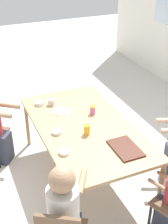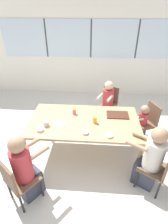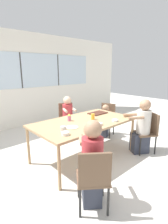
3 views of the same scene
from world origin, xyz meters
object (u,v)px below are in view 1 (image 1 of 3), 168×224
(sippy_cup, at_px, (93,109))
(bowl_fruit, at_px, (56,132))
(juice_glass, at_px, (87,130))
(bowl_white_shallow, at_px, (40,103))
(bowl_cereal, at_px, (64,152))
(person_man_teal_shirt, at_px, (64,219))
(coffee_mug, at_px, (51,102))

(sippy_cup, relative_size, bowl_fruit, 1.30)
(juice_glass, xyz_separation_m, bowl_white_shallow, (-0.90, -0.30, -0.04))
(sippy_cup, height_order, bowl_white_shallow, sippy_cup)
(bowl_cereal, bearing_deg, person_man_teal_shirt, -20.65)
(person_man_teal_shirt, xyz_separation_m, bowl_white_shallow, (-1.76, 0.30, 0.25))
(juice_glass, distance_m, bowl_cereal, 0.44)
(bowl_white_shallow, xyz_separation_m, bowl_fruit, (0.75, -0.02, -0.01))
(coffee_mug, bearing_deg, bowl_fruit, -13.35)
(sippy_cup, xyz_separation_m, bowl_fruit, (0.25, -0.57, -0.05))
(sippy_cup, bearing_deg, bowl_cereal, -44.41)
(juice_glass, bearing_deg, person_man_teal_shirt, -34.78)
(coffee_mug, distance_m, bowl_fruit, 0.70)
(coffee_mug, height_order, bowl_fruit, coffee_mug)
(bowl_white_shallow, bearing_deg, bowl_cereal, -3.28)
(bowl_cereal, bearing_deg, bowl_fruit, 173.14)
(sippy_cup, bearing_deg, bowl_white_shallow, -132.31)
(person_man_teal_shirt, distance_m, bowl_white_shallow, 1.80)
(person_man_teal_shirt, relative_size, bowl_white_shallow, 9.69)
(person_man_teal_shirt, bearing_deg, bowl_fruit, 105.93)
(person_man_teal_shirt, bearing_deg, coffee_mug, 106.83)
(sippy_cup, distance_m, bowl_fruit, 0.62)
(person_man_teal_shirt, bearing_deg, juice_glass, 86.74)
(bowl_white_shallow, bearing_deg, bowl_fruit, -1.43)
(person_man_teal_shirt, distance_m, bowl_fruit, 1.08)
(coffee_mug, height_order, juice_glass, juice_glass)
(coffee_mug, xyz_separation_m, bowl_fruit, (0.68, -0.16, -0.03))
(bowl_fruit, bearing_deg, sippy_cup, 113.25)
(coffee_mug, relative_size, juice_glass, 0.81)
(sippy_cup, relative_size, juice_glass, 1.20)
(bowl_fruit, bearing_deg, coffee_mug, 166.65)
(person_man_teal_shirt, height_order, bowl_fruit, person_man_teal_shirt)
(coffee_mug, bearing_deg, bowl_cereal, -11.04)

